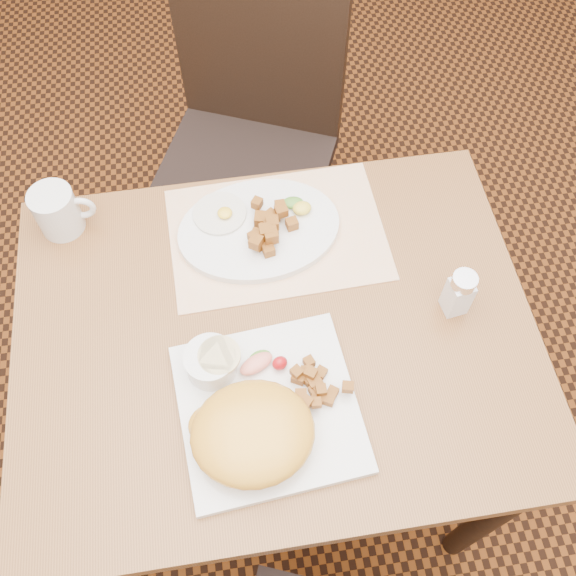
# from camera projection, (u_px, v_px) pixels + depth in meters

# --- Properties ---
(ground) EXTENTS (8.00, 8.00, 0.00)m
(ground) POSITION_uv_depth(u_px,v_px,m) (280.00, 453.00, 1.75)
(ground) COLOR black
(ground) RESTS_ON ground
(table) EXTENTS (0.90, 0.70, 0.75)m
(table) POSITION_uv_depth(u_px,v_px,m) (277.00, 357.00, 1.20)
(table) COLOR brown
(table) RESTS_ON ground
(chair_far) EXTENTS (0.56, 0.56, 0.97)m
(chair_far) POSITION_uv_depth(u_px,v_px,m) (250.00, 130.00, 1.63)
(chair_far) COLOR black
(chair_far) RESTS_ON ground
(placemat) EXTENTS (0.41, 0.29, 0.00)m
(placemat) POSITION_uv_depth(u_px,v_px,m) (277.00, 234.00, 1.21)
(placemat) COLOR white
(placemat) RESTS_ON table
(plate_square) EXTENTS (0.30, 0.30, 0.02)m
(plate_square) POSITION_uv_depth(u_px,v_px,m) (269.00, 408.00, 1.03)
(plate_square) COLOR silver
(plate_square) RESTS_ON table
(plate_oval) EXTENTS (0.32, 0.25, 0.02)m
(plate_oval) POSITION_uv_depth(u_px,v_px,m) (259.00, 229.00, 1.20)
(plate_oval) COLOR silver
(plate_oval) RESTS_ON placemat
(hollandaise_mound) EXTENTS (0.19, 0.17, 0.07)m
(hollandaise_mound) POSITION_uv_depth(u_px,v_px,m) (251.00, 433.00, 0.97)
(hollandaise_mound) COLOR gold
(hollandaise_mound) RESTS_ON plate_square
(ramekin) EXTENTS (0.09, 0.08, 0.05)m
(ramekin) POSITION_uv_depth(u_px,v_px,m) (211.00, 362.00, 1.03)
(ramekin) COLOR silver
(ramekin) RESTS_ON plate_square
(garnish_sq) EXTENTS (0.09, 0.06, 0.03)m
(garnish_sq) POSITION_uv_depth(u_px,v_px,m) (262.00, 362.00, 1.05)
(garnish_sq) COLOR #387223
(garnish_sq) RESTS_ON plate_square
(fried_egg) EXTENTS (0.10, 0.10, 0.02)m
(fried_egg) POSITION_uv_depth(u_px,v_px,m) (220.00, 213.00, 1.20)
(fried_egg) COLOR white
(fried_egg) RESTS_ON plate_oval
(garnish_ov) EXTENTS (0.06, 0.05, 0.02)m
(garnish_ov) POSITION_uv_depth(u_px,v_px,m) (298.00, 206.00, 1.21)
(garnish_ov) COLOR #387223
(garnish_ov) RESTS_ON plate_oval
(salt_shaker) EXTENTS (0.05, 0.05, 0.10)m
(salt_shaker) POSITION_uv_depth(u_px,v_px,m) (459.00, 293.00, 1.08)
(salt_shaker) COLOR white
(salt_shaker) RESTS_ON table
(coffee_mug) EXTENTS (0.11, 0.08, 0.09)m
(coffee_mug) POSITION_uv_depth(u_px,v_px,m) (58.00, 211.00, 1.18)
(coffee_mug) COLOR silver
(coffee_mug) RESTS_ON table
(home_fries_sq) EXTENTS (0.10, 0.10, 0.03)m
(home_fries_sq) POSITION_uv_depth(u_px,v_px,m) (313.00, 385.00, 1.02)
(home_fries_sq) COLOR #945417
(home_fries_sq) RESTS_ON plate_square
(home_fries_ov) EXTENTS (0.10, 0.12, 0.04)m
(home_fries_ov) POSITION_uv_depth(u_px,v_px,m) (267.00, 228.00, 1.17)
(home_fries_ov) COLOR #945417
(home_fries_ov) RESTS_ON plate_oval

